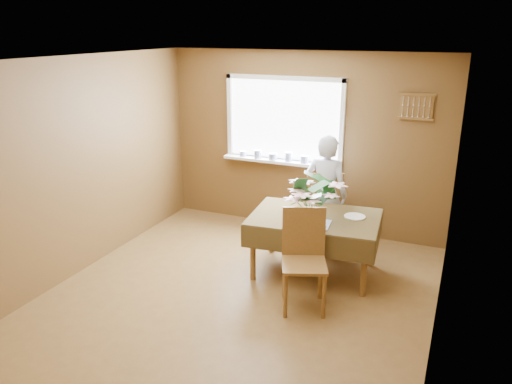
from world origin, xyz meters
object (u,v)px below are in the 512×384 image
at_px(chair_near, 304,255).
at_px(seated_woman, 326,194).
at_px(dining_table, 315,223).
at_px(chair_far, 324,207).
at_px(flower_bouquet, 312,195).

height_order(chair_near, seated_woman, seated_woman).
xyz_separation_m(dining_table, seated_woman, (-0.06, 0.67, 0.14)).
distance_m(chair_far, seated_woman, 0.21).
relative_size(chair_far, flower_bouquet, 1.83).
height_order(chair_far, chair_near, chair_far).
distance_m(dining_table, seated_woman, 0.69).
xyz_separation_m(chair_near, seated_woman, (-0.17, 1.40, 0.21)).
distance_m(chair_far, chair_near, 1.48).
bearing_deg(seated_woman, dining_table, 98.40).
xyz_separation_m(chair_far, flower_bouquet, (0.11, -0.95, 0.47)).
relative_size(chair_near, seated_woman, 0.68).
xyz_separation_m(seated_woman, flower_bouquet, (0.08, -0.88, 0.27)).
distance_m(seated_woman, flower_bouquet, 0.92).
bearing_deg(chair_far, dining_table, 76.51).
bearing_deg(chair_far, chair_near, 76.90).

